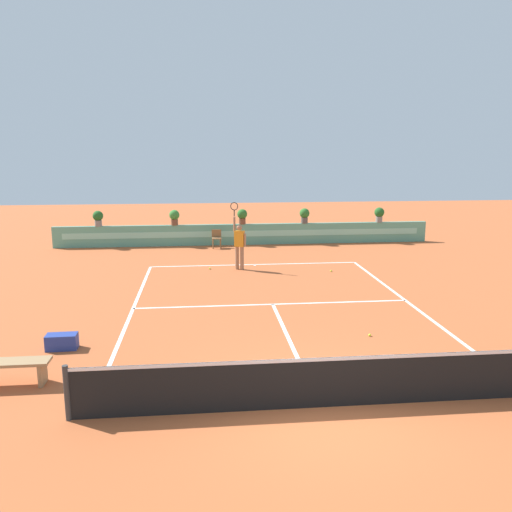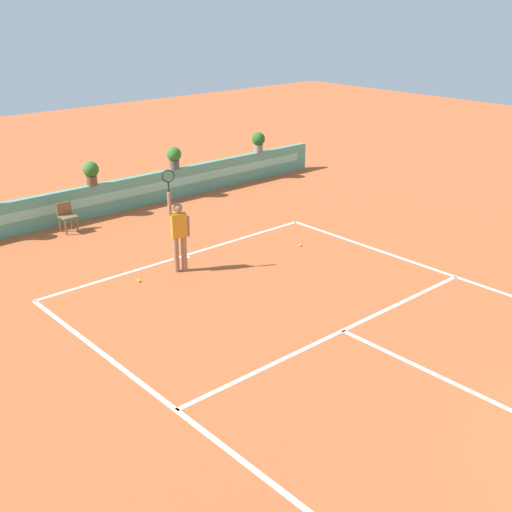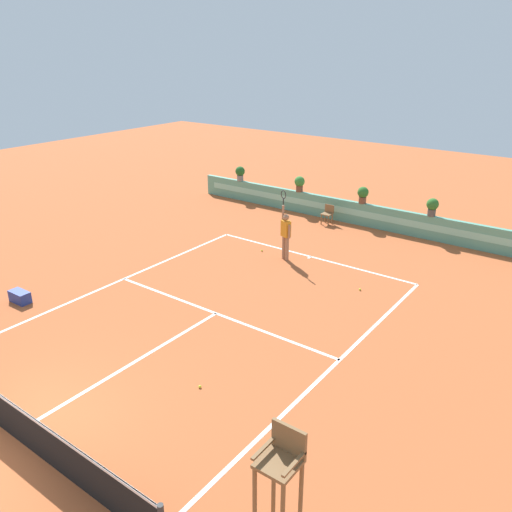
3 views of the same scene
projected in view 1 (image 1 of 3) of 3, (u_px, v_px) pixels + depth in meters
ground_plane at (275, 308)px, 15.35m from camera, size 60.00×60.00×0.00m
court_lines at (271, 301)px, 16.05m from camera, size 8.32×11.94×0.01m
net at (321, 381)px, 9.40m from camera, size 8.92×0.10×1.00m
back_wall_barrier at (245, 234)px, 25.37m from camera, size 18.00×0.21×1.00m
ball_kid_chair at (217, 238)px, 24.52m from camera, size 0.44×0.44×0.85m
bench_courtside at (8, 367)px, 10.30m from camera, size 1.60×0.44×0.51m
gear_bag at (62, 342)px, 12.21m from camera, size 0.71×0.38×0.36m
tennis_player at (239, 242)px, 20.07m from camera, size 0.58×0.34×2.58m
tennis_ball_near_baseline at (370, 335)px, 13.06m from camera, size 0.07×0.07×0.07m
tennis_ball_mid_court at (210, 268)px, 20.26m from camera, size 0.07×0.07×0.07m
tennis_ball_by_sideline at (331, 271)px, 19.87m from camera, size 0.07×0.07×0.07m
potted_plant_far_left at (98, 217)px, 24.49m from camera, size 0.48×0.48×0.72m
potted_plant_left at (174, 216)px, 24.85m from camera, size 0.48×0.48×0.72m
potted_plant_right at (305, 215)px, 25.48m from camera, size 0.48×0.48×0.72m
potted_plant_far_right at (379, 214)px, 25.85m from camera, size 0.48×0.48×0.72m
potted_plant_centre at (242, 216)px, 25.17m from camera, size 0.48×0.48×0.72m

